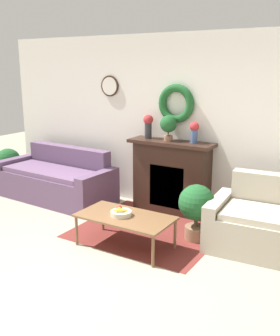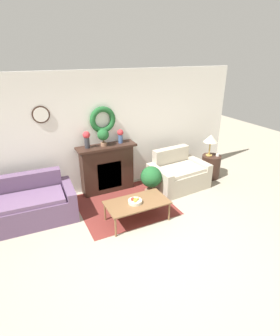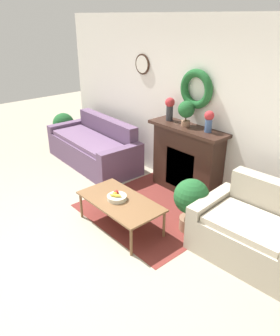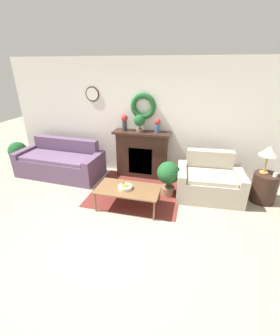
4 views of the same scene
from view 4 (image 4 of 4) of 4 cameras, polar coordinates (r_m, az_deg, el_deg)
name	(u,v)px [view 4 (image 4 of 4)]	position (r m, az deg, el deg)	size (l,w,h in m)	color
ground_plane	(107,245)	(3.68, -8.41, -18.78)	(16.00, 16.00, 0.00)	#9E937F
floor_rug	(137,191)	(4.95, -0.83, -5.84)	(1.89, 1.74, 0.01)	maroon
wall_back	(146,119)	(5.36, 1.58, 12.24)	(6.80, 0.18, 2.70)	white
fireplace	(142,154)	(5.41, 0.47, 3.57)	(1.33, 0.41, 1.13)	#331E16
couch_left	(61,163)	(5.88, -19.49, 1.24)	(2.10, 0.99, 0.86)	#604766
loveseat_right	(209,182)	(4.86, 17.12, -3.39)	(1.36, 0.99, 0.90)	#B2A893
coffee_table	(128,190)	(4.24, -3.06, -5.59)	(1.19, 0.64, 0.41)	brown
fruit_bowl	(125,187)	(4.21, -3.83, -4.77)	(0.26, 0.26, 0.12)	beige
side_table_by_loveseat	(264,188)	(5.12, 28.97, -4.37)	(0.48, 0.48, 0.60)	#331E16
table_lamp	(269,152)	(4.87, 29.94, 3.63)	(0.34, 0.34, 0.55)	#B28E42
mug	(275,175)	(4.94, 31.17, -1.46)	(0.08, 0.08, 0.08)	silver
vase_on_mantel_left	(125,121)	(5.30, -3.95, 11.80)	(0.15, 0.15, 0.37)	#2D2D33
vase_on_mantel_right	(157,124)	(5.13, 4.45, 10.97)	(0.14, 0.14, 0.31)	#3D5684
potted_plant_on_mantel	(139,121)	(5.18, -0.15, 11.82)	(0.25, 0.25, 0.38)	#8E664C
potted_plant_floor_by_couch	(18,152)	(6.63, -28.55, 3.50)	(0.47, 0.47, 0.73)	#8E664C
potted_plant_floor_by_loveseat	(168,175)	(4.66, 7.22, -1.77)	(0.47, 0.47, 0.75)	#8E664C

